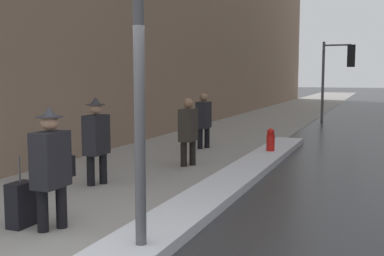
{
  "coord_description": "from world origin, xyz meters",
  "views": [
    {
      "loc": [
        2.72,
        -3.91,
        1.98
      ],
      "look_at": [
        -0.4,
        4.0,
        1.05
      ],
      "focal_mm": 45.0,
      "sensor_mm": 36.0,
      "label": 1
    }
  ],
  "objects_px": {
    "pedestrian_trailing": "(204,118)",
    "fire_hydrant": "(271,143)",
    "pedestrian_in_fedora": "(96,138)",
    "rolling_suitcase": "(21,205)",
    "traffic_light_near": "(341,65)",
    "pedestrian_with_shoulder_bag": "(188,129)",
    "pedestrian_in_glasses": "(51,164)",
    "lamp_post": "(138,5)"
  },
  "relations": [
    {
      "from": "traffic_light_near",
      "to": "lamp_post",
      "type": "bearing_deg",
      "value": -90.28
    },
    {
      "from": "lamp_post",
      "to": "pedestrian_trailing",
      "type": "distance_m",
      "value": 8.12
    },
    {
      "from": "pedestrian_with_shoulder_bag",
      "to": "rolling_suitcase",
      "type": "relative_size",
      "value": 1.57
    },
    {
      "from": "traffic_light_near",
      "to": "pedestrian_in_glasses",
      "type": "height_order",
      "value": "traffic_light_near"
    },
    {
      "from": "pedestrian_with_shoulder_bag",
      "to": "pedestrian_trailing",
      "type": "distance_m",
      "value": 2.56
    },
    {
      "from": "pedestrian_with_shoulder_bag",
      "to": "fire_hydrant",
      "type": "height_order",
      "value": "pedestrian_with_shoulder_bag"
    },
    {
      "from": "pedestrian_in_fedora",
      "to": "rolling_suitcase",
      "type": "xyz_separation_m",
      "value": [
        0.42,
        -2.45,
        -0.57
      ]
    },
    {
      "from": "pedestrian_with_shoulder_bag",
      "to": "pedestrian_trailing",
      "type": "height_order",
      "value": "pedestrian_trailing"
    },
    {
      "from": "pedestrian_in_glasses",
      "to": "fire_hydrant",
      "type": "relative_size",
      "value": 2.28
    },
    {
      "from": "fire_hydrant",
      "to": "pedestrian_trailing",
      "type": "bearing_deg",
      "value": 162.69
    },
    {
      "from": "lamp_post",
      "to": "pedestrian_with_shoulder_bag",
      "type": "height_order",
      "value": "lamp_post"
    },
    {
      "from": "pedestrian_in_fedora",
      "to": "rolling_suitcase",
      "type": "distance_m",
      "value": 2.55
    },
    {
      "from": "lamp_post",
      "to": "fire_hydrant",
      "type": "distance_m",
      "value": 7.4
    },
    {
      "from": "pedestrian_in_glasses",
      "to": "traffic_light_near",
      "type": "bearing_deg",
      "value": 172.19
    },
    {
      "from": "traffic_light_near",
      "to": "pedestrian_trailing",
      "type": "distance_m",
      "value": 9.28
    },
    {
      "from": "lamp_post",
      "to": "rolling_suitcase",
      "type": "height_order",
      "value": "lamp_post"
    },
    {
      "from": "pedestrian_trailing",
      "to": "fire_hydrant",
      "type": "height_order",
      "value": "pedestrian_trailing"
    },
    {
      "from": "traffic_light_near",
      "to": "pedestrian_in_glasses",
      "type": "distance_m",
      "value": 16.14
    },
    {
      "from": "fire_hydrant",
      "to": "rolling_suitcase",
      "type": "bearing_deg",
      "value": -105.39
    },
    {
      "from": "lamp_post",
      "to": "rolling_suitcase",
      "type": "distance_m",
      "value": 3.1
    },
    {
      "from": "lamp_post",
      "to": "pedestrian_in_glasses",
      "type": "relative_size",
      "value": 2.8
    },
    {
      "from": "traffic_light_near",
      "to": "pedestrian_in_glasses",
      "type": "bearing_deg",
      "value": -95.61
    },
    {
      "from": "pedestrian_with_shoulder_bag",
      "to": "pedestrian_trailing",
      "type": "relative_size",
      "value": 0.99
    },
    {
      "from": "lamp_post",
      "to": "rolling_suitcase",
      "type": "bearing_deg",
      "value": 170.0
    },
    {
      "from": "traffic_light_near",
      "to": "pedestrian_trailing",
      "type": "bearing_deg",
      "value": -105.7
    },
    {
      "from": "pedestrian_in_fedora",
      "to": "rolling_suitcase",
      "type": "relative_size",
      "value": 1.68
    },
    {
      "from": "pedestrian_in_fedora",
      "to": "pedestrian_with_shoulder_bag",
      "type": "height_order",
      "value": "pedestrian_in_fedora"
    },
    {
      "from": "fire_hydrant",
      "to": "traffic_light_near",
      "type": "bearing_deg",
      "value": 84.64
    },
    {
      "from": "pedestrian_trailing",
      "to": "pedestrian_with_shoulder_bag",
      "type": "bearing_deg",
      "value": 12.95
    },
    {
      "from": "pedestrian_in_glasses",
      "to": "fire_hydrant",
      "type": "distance_m",
      "value": 6.77
    },
    {
      "from": "lamp_post",
      "to": "fire_hydrant",
      "type": "height_order",
      "value": "lamp_post"
    },
    {
      "from": "traffic_light_near",
      "to": "pedestrian_in_fedora",
      "type": "height_order",
      "value": "traffic_light_near"
    },
    {
      "from": "pedestrian_with_shoulder_bag",
      "to": "rolling_suitcase",
      "type": "xyz_separation_m",
      "value": [
        -0.43,
        -4.78,
        -0.52
      ]
    },
    {
      "from": "pedestrian_in_glasses",
      "to": "pedestrian_with_shoulder_bag",
      "type": "relative_size",
      "value": 1.07
    },
    {
      "from": "lamp_post",
      "to": "pedestrian_in_fedora",
      "type": "relative_size",
      "value": 2.8
    },
    {
      "from": "pedestrian_in_glasses",
      "to": "lamp_post",
      "type": "bearing_deg",
      "value": 75.05
    },
    {
      "from": "pedestrian_in_glasses",
      "to": "pedestrian_trailing",
      "type": "distance_m",
      "value": 7.25
    },
    {
      "from": "pedestrian_in_fedora",
      "to": "pedestrian_trailing",
      "type": "height_order",
      "value": "pedestrian_in_fedora"
    },
    {
      "from": "pedestrian_in_fedora",
      "to": "fire_hydrant",
      "type": "xyz_separation_m",
      "value": [
        2.25,
        4.21,
        -0.53
      ]
    },
    {
      "from": "pedestrian_in_fedora",
      "to": "pedestrian_trailing",
      "type": "xyz_separation_m",
      "value": [
        0.28,
        4.83,
        -0.03
      ]
    },
    {
      "from": "fire_hydrant",
      "to": "pedestrian_in_glasses",
      "type": "bearing_deg",
      "value": -101.76
    },
    {
      "from": "rolling_suitcase",
      "to": "pedestrian_trailing",
      "type": "bearing_deg",
      "value": -178.7
    }
  ]
}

